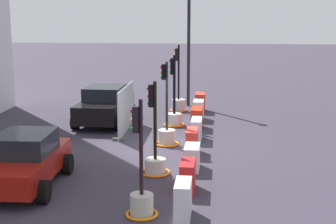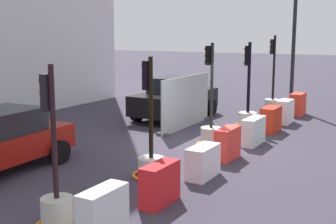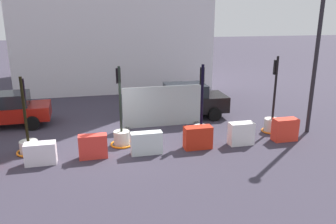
{
  "view_description": "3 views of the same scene",
  "coord_description": "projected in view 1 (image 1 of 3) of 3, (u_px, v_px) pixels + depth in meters",
  "views": [
    {
      "loc": [
        -17.98,
        -1.88,
        4.89
      ],
      "look_at": [
        -2.63,
        -0.45,
        1.8
      ],
      "focal_mm": 53.8,
      "sensor_mm": 36.0,
      "label": 1
    },
    {
      "loc": [
        -12.13,
        -5.55,
        3.4
      ],
      "look_at": [
        -2.36,
        -0.05,
        1.41
      ],
      "focal_mm": 48.17,
      "sensor_mm": 36.0,
      "label": 2
    },
    {
      "loc": [
        -1.01,
        -12.45,
        4.94
      ],
      "look_at": [
        1.94,
        -0.22,
        1.24
      ],
      "focal_mm": 35.67,
      "sensor_mm": 36.0,
      "label": 3
    }
  ],
  "objects": [
    {
      "name": "street_lamp_post",
      "position": [
        189.0,
        32.0,
        25.8
      ],
      "size": [
        0.36,
        0.36,
        6.63
      ],
      "color": "black",
      "rests_on": "ground_plane"
    },
    {
      "name": "traffic_light_0",
      "position": [
        141.0,
        197.0,
        12.16
      ],
      "size": [
        0.81,
        0.81,
        2.88
      ],
      "color": "#B9B5A9",
      "rests_on": "ground_plane"
    },
    {
      "name": "car_red_compact",
      "position": [
        25.0,
        160.0,
        14.18
      ],
      "size": [
        3.98,
        2.16,
        1.53
      ],
      "color": "maroon",
      "rests_on": "ground_plane"
    },
    {
      "name": "construction_barrier_0",
      "position": [
        183.0,
        200.0,
        12.08
      ],
      "size": [
        0.97,
        0.39,
        0.89
      ],
      "color": "silver",
      "rests_on": "ground_plane"
    },
    {
      "name": "construction_barrier_4",
      "position": [
        196.0,
        130.0,
        19.36
      ],
      "size": [
        1.15,
        0.4,
        0.83
      ],
      "color": "silver",
      "rests_on": "ground_plane"
    },
    {
      "name": "car_black_sedan",
      "position": [
        105.0,
        105.0,
        22.22
      ],
      "size": [
        4.26,
        2.29,
        1.65
      ],
      "color": "black",
      "rests_on": "ground_plane"
    },
    {
      "name": "traffic_light_4",
      "position": [
        178.0,
        102.0,
        25.04
      ],
      "size": [
        0.88,
        0.88,
        3.28
      ],
      "color": "beige",
      "rests_on": "ground_plane"
    },
    {
      "name": "construction_barrier_1",
      "position": [
        188.0,
        176.0,
        13.88
      ],
      "size": [
        1.0,
        0.4,
        0.83
      ],
      "color": "red",
      "rests_on": "ground_plane"
    },
    {
      "name": "construction_barrier_3",
      "position": [
        192.0,
        142.0,
        17.5
      ],
      "size": [
        1.0,
        0.4,
        0.87
      ],
      "color": "red",
      "rests_on": "ground_plane"
    },
    {
      "name": "construction_barrier_6",
      "position": [
        198.0,
        110.0,
        23.04
      ],
      "size": [
        0.97,
        0.46,
        0.89
      ],
      "color": "white",
      "rests_on": "ground_plane"
    },
    {
      "name": "construction_barrier_5",
      "position": [
        197.0,
        118.0,
        21.3
      ],
      "size": [
        1.07,
        0.48,
        0.87
      ],
      "color": "red",
      "rests_on": "ground_plane"
    },
    {
      "name": "traffic_light_3",
      "position": [
        174.0,
        115.0,
        21.85
      ],
      "size": [
        0.94,
        0.94,
        3.06
      ],
      "color": "silver",
      "rests_on": "ground_plane"
    },
    {
      "name": "construction_barrier_7",
      "position": [
        200.0,
        102.0,
        24.9
      ],
      "size": [
        0.98,
        0.48,
        0.92
      ],
      "color": "red",
      "rests_on": "ground_plane"
    },
    {
      "name": "site_fence_panel",
      "position": [
        126.0,
        110.0,
        20.76
      ],
      "size": [
        3.61,
        0.5,
        1.86
      ],
      "color": "#99A3A5",
      "rests_on": "ground_plane"
    },
    {
      "name": "ground_plane",
      "position": [
        162.0,
        145.0,
        18.68
      ],
      "size": [
        120.0,
        120.0,
        0.0
      ],
      "primitive_type": "plane",
      "color": "#383241"
    },
    {
      "name": "construction_barrier_2",
      "position": [
        192.0,
        158.0,
        15.79
      ],
      "size": [
        1.03,
        0.47,
        0.76
      ],
      "color": "white",
      "rests_on": "ground_plane"
    },
    {
      "name": "traffic_light_2",
      "position": [
        167.0,
        133.0,
        18.67
      ],
      "size": [
        0.91,
        0.91,
        3.1
      ],
      "color": "beige",
      "rests_on": "ground_plane"
    },
    {
      "name": "traffic_light_1",
      "position": [
        155.0,
        160.0,
        15.35
      ],
      "size": [
        0.93,
        0.93,
        2.86
      ],
      "color": "silver",
      "rests_on": "ground_plane"
    }
  ]
}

